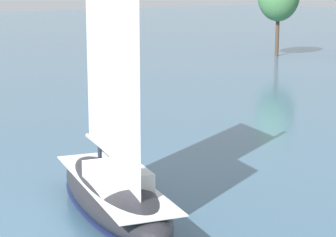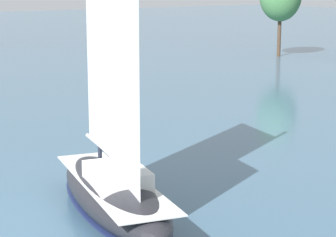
{
  "view_description": "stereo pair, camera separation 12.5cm",
  "coord_description": "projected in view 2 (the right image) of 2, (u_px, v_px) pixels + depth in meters",
  "views": [
    {
      "loc": [
        23.93,
        -14.46,
        10.29
      ],
      "look_at": [
        0.0,
        3.0,
        4.1
      ],
      "focal_mm": 70.0,
      "sensor_mm": 36.0,
      "label": 1
    },
    {
      "loc": [
        24.0,
        -14.35,
        10.29
      ],
      "look_at": [
        0.0,
        3.0,
        4.1
      ],
      "focal_mm": 70.0,
      "sensor_mm": 36.0,
      "label": 2
    }
  ],
  "objects": [
    {
      "name": "ground_plane",
      "position": [
        114.0,
        216.0,
        29.38
      ],
      "size": [
        400.0,
        400.0,
        0.0
      ],
      "primitive_type": "plane",
      "color": "#42667F"
    },
    {
      "name": "sailboat_main",
      "position": [
        114.0,
        189.0,
        29.1
      ],
      "size": [
        12.28,
        6.1,
        16.24
      ],
      "color": "#232328",
      "rests_on": "ground"
    }
  ]
}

